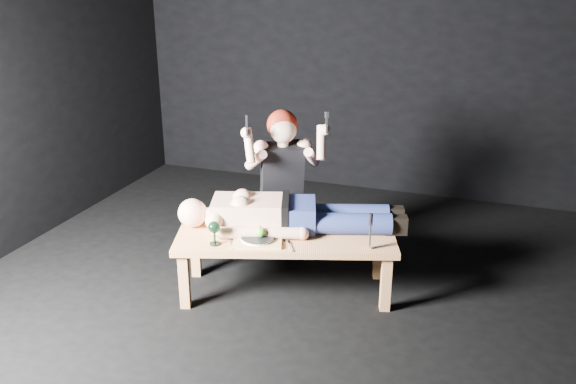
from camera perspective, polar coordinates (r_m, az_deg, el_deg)
The scene contains 13 objects.
ground at distance 4.29m, azimuth 1.11°, elevation -10.68°, with size 5.00×5.00×0.00m, color black.
back_wall at distance 6.13m, azimuth 8.78°, elevation 13.59°, with size 5.00×5.00×0.00m, color black.
table at distance 4.36m, azimuth -0.22°, elevation -6.68°, with size 1.52×0.57×0.45m, color tan.
lying_man at distance 4.32m, azimuth 0.44°, elevation -1.76°, with size 1.53×0.47×0.26m, color tan, non-canonical shape.
kneeling_woman at distance 4.68m, azimuth -0.67°, elevation 0.77°, with size 0.68×0.76×1.27m, color black, non-canonical shape.
serving_tray at distance 4.16m, azimuth -2.85°, elevation -4.56°, with size 0.33×0.24×0.02m, color tan.
plate at distance 4.15m, azimuth -2.86°, elevation -4.34°, with size 0.22×0.22×0.02m, color white.
apple at distance 4.13m, azimuth -2.57°, elevation -3.77°, with size 0.07×0.07×0.07m, color #4DA220.
goblet at distance 4.12m, azimuth -6.89°, elevation -3.83°, with size 0.08×0.08×0.17m, color black, non-canonical shape.
fork_flat at distance 4.14m, azimuth -5.30°, elevation -4.87°, with size 0.01×0.16×0.01m, color #B2B2B7.
knife_flat at distance 4.08m, azimuth 0.23°, elevation -5.12°, with size 0.01×0.16×0.01m, color #B2B2B7.
spoon_flat at distance 4.19m, azimuth -0.25°, elevation -4.43°, with size 0.01×0.16×0.01m, color #B2B2B7.
carving_knife at distance 4.05m, azimuth 7.69°, elevation -3.66°, with size 0.03×0.04×0.25m, color #B2B2B7, non-canonical shape.
Camera 1 is at (1.14, -3.48, 2.23)m, focal length 38.10 mm.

